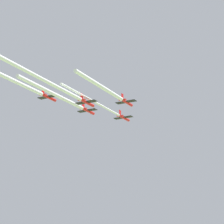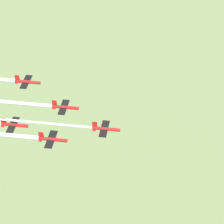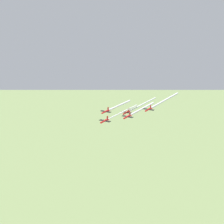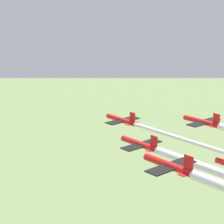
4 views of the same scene
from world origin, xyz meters
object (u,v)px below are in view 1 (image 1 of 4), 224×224
at_px(jet_1, 88,111).
at_px(jet_2, 126,102).
at_px(jet_4, 87,102).
at_px(jet_3, 48,97).
at_px(jet_0, 124,118).

xyz_separation_m(jet_1, jet_2, (-13.63, 9.79, 0.87)).
distance_m(jet_2, jet_4, 16.81).
relative_size(jet_1, jet_3, 1.00).
xyz_separation_m(jet_3, jet_4, (-13.63, 9.79, -4.71)).
bearing_deg(jet_4, jet_2, 59.53).
relative_size(jet_0, jet_1, 1.00).
bearing_deg(jet_2, jet_0, 120.47).
distance_m(jet_3, jet_4, 17.43).
bearing_deg(jet_0, jet_1, -120.47).
bearing_deg(jet_4, jet_0, 90.00).
bearing_deg(jet_4, jet_3, 180.00).
height_order(jet_0, jet_4, jet_0).
bearing_deg(jet_2, jet_1, 180.00).
bearing_deg(jet_0, jet_4, -90.00).
relative_size(jet_0, jet_2, 1.00).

